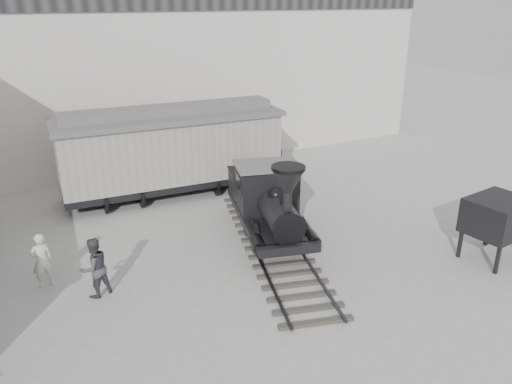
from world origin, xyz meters
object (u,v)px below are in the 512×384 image
visitor_b (94,268)px  coal_hopper (497,220)px  locomotive (269,206)px  boxcar (171,149)px  visitor_a (42,260)px

visitor_b → coal_hopper: coal_hopper is taller
locomotive → boxcar: (-1.67, 6.22, 0.86)m
visitor_b → visitor_a: bearing=-64.4°
visitor_a → coal_hopper: 15.12m
visitor_a → locomotive: bearing=170.0°
locomotive → visitor_a: (-7.98, 0.34, -0.40)m
boxcar → coal_hopper: (7.81, -11.26, -0.71)m
visitor_a → coal_hopper: coal_hopper is taller
boxcar → locomotive: bearing=-71.7°
boxcar → coal_hopper: 13.73m
visitor_b → coal_hopper: 13.41m
locomotive → coal_hopper: bearing=-23.9°
locomotive → coal_hopper: size_ratio=4.59×
boxcar → visitor_b: (-4.96, -7.18, -1.22)m
boxcar → visitor_b: bearing=-121.3°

